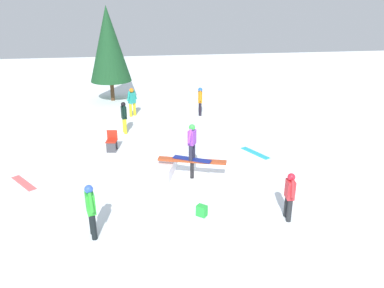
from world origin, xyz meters
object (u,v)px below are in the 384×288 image
main_rider_on_rail (192,142)px  bystander_teal (132,101)px  rail_feature (192,162)px  folding_chair (112,142)px  bystander_green (91,208)px  backpack_on_snow (202,211)px  pine_tree_far (109,44)px  bystander_red (290,194)px  bystander_orange (200,100)px  bystander_black (124,116)px  loose_snowboard_coral (24,183)px  loose_snowboard_cyan (255,153)px

main_rider_on_rail → bystander_teal: (-2.11, 7.96, -0.52)m
rail_feature → folding_chair: size_ratio=2.78×
bystander_green → backpack_on_snow: 3.27m
bystander_teal → pine_tree_far: pine_tree_far is taller
rail_feature → bystander_red: (2.41, -3.07, 0.22)m
bystander_orange → main_rider_on_rail: bearing=-3.9°
backpack_on_snow → rail_feature: bearing=-52.1°
bystander_orange → bystander_black: bearing=-52.0°
bystander_red → pine_tree_far: (-5.76, 14.56, 2.63)m
backpack_on_snow → bystander_red: bearing=-152.4°
rail_feature → bystander_orange: bearing=95.5°
rail_feature → bystander_black: bearing=132.8°
main_rider_on_rail → loose_snowboard_coral: bearing=-155.9°
bystander_black → bystander_red: (4.91, -8.31, -0.03)m
loose_snowboard_cyan → folding_chair: (-5.98, 1.19, 0.40)m
backpack_on_snow → pine_tree_far: pine_tree_far is taller
bystander_green → loose_snowboard_coral: 4.61m
folding_chair → pine_tree_far: size_ratio=0.15×
main_rider_on_rail → pine_tree_far: (-3.35, 11.48, 2.08)m
bystander_orange → bystander_black: (-4.09, -2.36, -0.00)m
backpack_on_snow → bystander_teal: bearing=-39.3°
loose_snowboard_coral → pine_tree_far: 11.85m
bystander_green → bystander_black: bearing=-19.3°
loose_snowboard_coral → backpack_on_snow: backpack_on_snow is taller
bystander_black → loose_snowboard_coral: size_ratio=1.03×
rail_feature → folding_chair: folding_chair is taller
bystander_black → loose_snowboard_coral: 5.97m
loose_snowboard_coral → bystander_orange: bearing=96.0°
rail_feature → bystander_orange: size_ratio=1.58×
bystander_green → bystander_red: (5.63, 0.04, -0.05)m
rail_feature → loose_snowboard_coral: bearing=-167.1°
bystander_green → bystander_orange: size_ratio=1.02×
bystander_orange → backpack_on_snow: bearing=-1.5°
bystander_green → loose_snowboard_coral: bystander_green is taller
main_rider_on_rail → rail_feature: bearing=0.0°
rail_feature → main_rider_on_rail: 0.77m
main_rider_on_rail → bystander_black: main_rider_on_rail is taller
folding_chair → loose_snowboard_coral: bearing=-129.3°
rail_feature → backpack_on_snow: (-0.08, -2.54, -0.45)m
bystander_green → folding_chair: (0.22, 6.17, -0.48)m
bystander_black → pine_tree_far: bearing=-4.6°
bystander_teal → bystander_black: bearing=40.4°
bystander_teal → bystander_red: bystander_teal is taller
bystander_teal → main_rider_on_rail: bearing=63.3°
bystander_green → pine_tree_far: 14.82m
bystander_teal → folding_chair: size_ratio=1.77×
main_rider_on_rail → bystander_teal: size_ratio=0.88×
bystander_red → rail_feature: bearing=43.3°
folding_chair → pine_tree_far: 8.97m
bystander_teal → backpack_on_snow: bearing=59.4°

